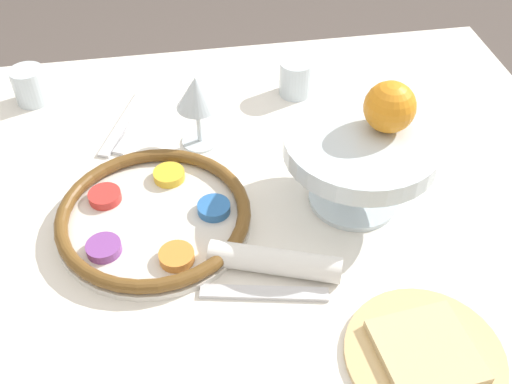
% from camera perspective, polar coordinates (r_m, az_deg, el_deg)
% --- Properties ---
extents(dining_table, '(1.16, 0.95, 0.71)m').
position_cam_1_polar(dining_table, '(1.19, -1.06, -13.84)').
color(dining_table, white).
rests_on(dining_table, ground_plane).
extents(seder_plate, '(0.28, 0.28, 0.03)m').
position_cam_1_polar(seder_plate, '(0.89, -9.69, -2.27)').
color(seder_plate, silver).
rests_on(seder_plate, dining_table).
extents(wine_glass, '(0.07, 0.07, 0.13)m').
position_cam_1_polar(wine_glass, '(0.97, -5.69, 9.11)').
color(wine_glass, silver).
rests_on(wine_glass, dining_table).
extents(fruit_stand, '(0.22, 0.22, 0.12)m').
position_cam_1_polar(fruit_stand, '(0.87, 9.92, 3.90)').
color(fruit_stand, silver).
rests_on(fruit_stand, dining_table).
extents(orange_fruit, '(0.07, 0.07, 0.07)m').
position_cam_1_polar(orange_fruit, '(0.85, 12.62, 7.91)').
color(orange_fruit, orange).
rests_on(orange_fruit, fruit_stand).
extents(bread_plate, '(0.19, 0.19, 0.02)m').
position_cam_1_polar(bread_plate, '(0.77, 15.80, -14.62)').
color(bread_plate, tan).
rests_on(bread_plate, dining_table).
extents(napkin_roll, '(0.18, 0.10, 0.04)m').
position_cam_1_polar(napkin_roll, '(0.82, 1.79, -6.63)').
color(napkin_roll, white).
rests_on(napkin_roll, dining_table).
extents(cup_near, '(0.06, 0.06, 0.07)m').
position_cam_1_polar(cup_near, '(1.13, 3.81, 10.78)').
color(cup_near, silver).
rests_on(cup_near, dining_table).
extents(cup_mid, '(0.06, 0.06, 0.07)m').
position_cam_1_polar(cup_mid, '(1.18, -20.72, 9.45)').
color(cup_mid, silver).
rests_on(cup_mid, dining_table).
extents(fork_left, '(0.09, 0.18, 0.01)m').
position_cam_1_polar(fork_left, '(1.09, -12.46, 6.47)').
color(fork_left, silver).
rests_on(fork_left, dining_table).
extents(fork_right, '(0.10, 0.18, 0.01)m').
position_cam_1_polar(fork_right, '(1.09, -10.89, 6.67)').
color(fork_right, silver).
rests_on(fork_right, dining_table).
extents(spoon, '(0.17, 0.05, 0.01)m').
position_cam_1_polar(spoon, '(0.80, 0.77, -9.59)').
color(spoon, silver).
rests_on(spoon, dining_table).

